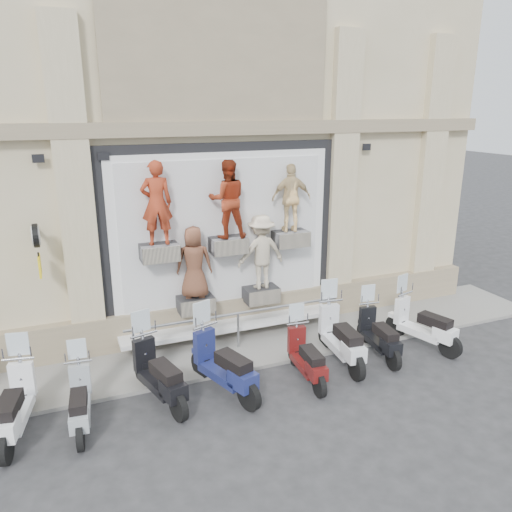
% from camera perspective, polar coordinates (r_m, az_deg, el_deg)
% --- Properties ---
extents(ground, '(90.00, 90.00, 0.00)m').
position_cam_1_polar(ground, '(9.91, 2.12, -15.61)').
color(ground, '#29292B').
rests_on(ground, ground).
extents(sidewalk, '(16.00, 2.20, 0.08)m').
position_cam_1_polar(sidewalk, '(11.59, -2.20, -10.29)').
color(sidewalk, gray).
rests_on(sidewalk, ground).
extents(building, '(14.00, 8.60, 12.00)m').
position_cam_1_polar(building, '(15.04, -9.26, 19.19)').
color(building, beige).
rests_on(building, ground).
extents(shop_vitrine, '(5.60, 0.83, 4.30)m').
position_cam_1_polar(shop_vitrine, '(11.33, -3.14, 1.87)').
color(shop_vitrine, black).
rests_on(shop_vitrine, ground).
extents(guard_rail, '(5.06, 0.10, 0.93)m').
position_cam_1_polar(guard_rail, '(11.31, -2.05, -8.59)').
color(guard_rail, '#9EA0A5').
rests_on(guard_rail, ground).
extents(clock_sign_bracket, '(0.10, 0.80, 1.02)m').
position_cam_1_polar(clock_sign_bracket, '(10.40, -23.76, 1.38)').
color(clock_sign_bracket, black).
rests_on(clock_sign_bracket, ground).
extents(scooter_b, '(0.93, 2.02, 1.58)m').
position_cam_1_polar(scooter_b, '(9.37, -26.04, -13.92)').
color(scooter_b, white).
rests_on(scooter_b, ground).
extents(scooter_c, '(0.66, 1.75, 1.39)m').
position_cam_1_polar(scooter_c, '(9.21, -19.61, -14.33)').
color(scooter_c, '#8F959B').
rests_on(scooter_c, ground).
extents(scooter_d, '(1.07, 2.08, 1.62)m').
position_cam_1_polar(scooter_d, '(9.49, -11.14, -11.86)').
color(scooter_d, black).
rests_on(scooter_d, ground).
extents(scooter_e, '(1.23, 2.15, 1.68)m').
position_cam_1_polar(scooter_e, '(9.60, -3.76, -11.02)').
color(scooter_e, navy).
rests_on(scooter_e, ground).
extents(scooter_f, '(0.65, 1.79, 1.43)m').
position_cam_1_polar(scooter_f, '(10.10, 5.81, -10.37)').
color(scooter_f, '#500E0D').
rests_on(scooter_f, ground).
extents(scooter_g, '(0.80, 2.11, 1.68)m').
position_cam_1_polar(scooter_g, '(10.79, 9.73, -7.96)').
color(scooter_g, silver).
rests_on(scooter_g, ground).
extents(scooter_h, '(0.71, 1.84, 1.46)m').
position_cam_1_polar(scooter_h, '(11.29, 13.92, -7.68)').
color(scooter_h, black).
rests_on(scooter_h, ground).
extents(scooter_i, '(1.10, 2.02, 1.58)m').
position_cam_1_polar(scooter_i, '(11.96, 18.66, -6.36)').
color(scooter_i, white).
rests_on(scooter_i, ground).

